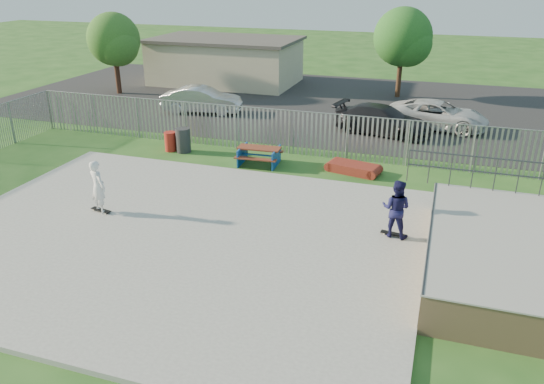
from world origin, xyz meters
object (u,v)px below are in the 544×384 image
(picnic_table, at_px, (259,156))
(car_silver, at_px, (202,100))
(trash_bin_grey, at_px, (183,140))
(tree_left, at_px, (114,39))
(skater_white, at_px, (98,187))
(tree_mid, at_px, (403,37))
(funbox, at_px, (353,168))
(car_white, at_px, (437,115))
(skater_navy, at_px, (396,209))
(car_dark, at_px, (382,120))
(trash_bin_red, at_px, (170,141))

(picnic_table, distance_m, car_silver, 9.46)
(trash_bin_grey, distance_m, tree_left, 14.12)
(skater_white, bearing_deg, tree_mid, -87.65)
(funbox, height_order, car_white, car_white)
(skater_navy, height_order, skater_white, same)
(tree_left, bearing_deg, car_silver, -21.62)
(skater_white, bearing_deg, tree_left, -36.68)
(funbox, xyz_separation_m, skater_white, (-7.40, -6.82, 0.88))
(car_silver, relative_size, car_dark, 0.92)
(picnic_table, relative_size, car_silver, 0.42)
(trash_bin_red, xyz_separation_m, trash_bin_grey, (0.63, 0.05, 0.11))
(trash_bin_grey, relative_size, car_white, 0.22)
(trash_bin_red, distance_m, car_white, 13.79)
(trash_bin_red, height_order, car_dark, car_dark)
(car_silver, height_order, skater_navy, skater_navy)
(skater_white, bearing_deg, skater_navy, -150.16)
(trash_bin_red, relative_size, skater_white, 0.49)
(trash_bin_red, relative_size, car_dark, 0.18)
(trash_bin_grey, height_order, tree_mid, tree_mid)
(car_dark, distance_m, tree_left, 18.67)
(trash_bin_grey, xyz_separation_m, car_silver, (-2.23, 6.74, 0.21))
(trash_bin_grey, bearing_deg, skater_navy, -29.27)
(skater_navy, xyz_separation_m, skater_white, (-9.64, -1.35, 0.00))
(trash_bin_red, xyz_separation_m, car_white, (11.44, 7.69, 0.29))
(funbox, distance_m, car_dark, 5.98)
(skater_white, bearing_deg, car_white, -103.35)
(tree_left, bearing_deg, car_dark, -12.49)
(picnic_table, height_order, tree_left, tree_left)
(trash_bin_red, relative_size, tree_mid, 0.16)
(trash_bin_grey, height_order, skater_white, skater_white)
(car_dark, height_order, tree_left, tree_left)
(car_silver, bearing_deg, trash_bin_grey, -172.28)
(trash_bin_grey, distance_m, car_dark, 10.04)
(car_white, bearing_deg, trash_bin_red, 130.92)
(funbox, relative_size, tree_mid, 0.36)
(funbox, distance_m, tree_left, 20.54)
(funbox, relative_size, car_white, 0.40)
(trash_bin_red, bearing_deg, funbox, -1.01)
(trash_bin_red, distance_m, tree_left, 13.75)
(car_white, bearing_deg, tree_mid, 28.47)
(car_dark, bearing_deg, picnic_table, 156.89)
(car_white, distance_m, skater_white, 17.94)
(funbox, height_order, tree_mid, tree_mid)
(tree_mid, bearing_deg, trash_bin_grey, -119.14)
(picnic_table, height_order, car_dark, car_dark)
(tree_left, relative_size, tree_mid, 0.93)
(funbox, bearing_deg, tree_mid, 101.33)
(funbox, distance_m, car_silver, 12.27)
(funbox, relative_size, car_dark, 0.41)
(car_silver, height_order, car_dark, car_silver)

